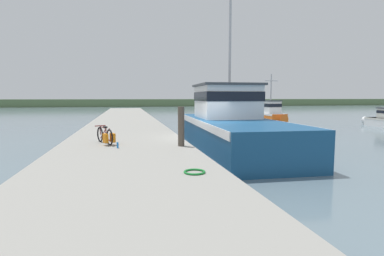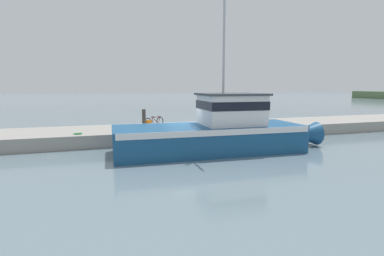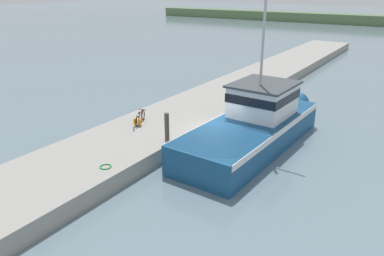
# 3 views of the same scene
# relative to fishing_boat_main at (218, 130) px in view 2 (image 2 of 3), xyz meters

# --- Properties ---
(ground_plane) EXTENTS (320.00, 320.00, 0.00)m
(ground_plane) POSITION_rel_fishing_boat_main_xyz_m (-1.66, -1.39, -1.27)
(ground_plane) COLOR slate
(dock_pier) EXTENTS (5.09, 80.00, 0.85)m
(dock_pier) POSITION_rel_fishing_boat_main_xyz_m (-5.43, -1.39, -0.85)
(dock_pier) COLOR gray
(dock_pier) RESTS_ON ground_plane
(fishing_boat_main) EXTENTS (4.19, 12.91, 10.88)m
(fishing_boat_main) POSITION_rel_fishing_boat_main_xyz_m (0.00, 0.00, 0.00)
(fishing_boat_main) COLOR navy
(fishing_boat_main) RESTS_ON ground_plane
(bicycle_touring) EXTENTS (0.84, 1.61, 0.70)m
(bicycle_touring) POSITION_rel_fishing_boat_main_xyz_m (-6.14, -2.77, -0.10)
(bicycle_touring) COLOR black
(bicycle_touring) RESTS_ON dock_pier
(mooring_post) EXTENTS (0.24, 0.24, 1.49)m
(mooring_post) POSITION_rel_fishing_boat_main_xyz_m (-3.34, -3.82, 0.32)
(mooring_post) COLOR #51473D
(mooring_post) RESTS_ON dock_pier
(hose_coil) EXTENTS (0.54, 0.54, 0.05)m
(hose_coil) POSITION_rel_fishing_boat_main_xyz_m (-3.75, -7.90, -0.40)
(hose_coil) COLOR #197A2D
(hose_coil) RESTS_ON dock_pier
(water_bottle_by_bike) EXTENTS (0.07, 0.07, 0.22)m
(water_bottle_by_bike) POSITION_rel_fishing_boat_main_xyz_m (-5.68, -3.80, -0.31)
(water_bottle_by_bike) COLOR blue
(water_bottle_by_bike) RESTS_ON dock_pier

